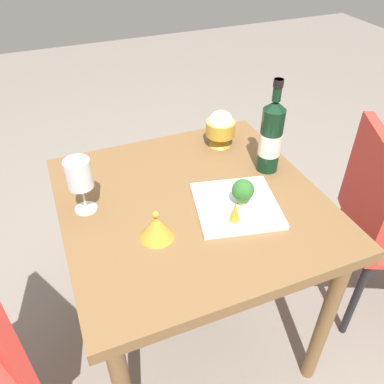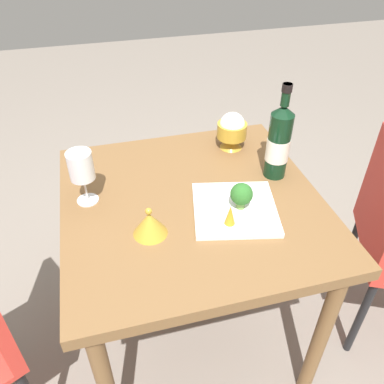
{
  "view_description": "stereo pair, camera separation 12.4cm",
  "coord_description": "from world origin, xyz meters",
  "px_view_note": "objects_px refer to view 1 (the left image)",
  "views": [
    {
      "loc": [
        -0.9,
        0.36,
        1.52
      ],
      "look_at": [
        0.0,
        0.0,
        0.75
      ],
      "focal_mm": 36.93,
      "sensor_mm": 36.0,
      "label": 1
    },
    {
      "loc": [
        -0.94,
        0.25,
        1.52
      ],
      "look_at": [
        0.0,
        0.0,
        0.75
      ],
      "focal_mm": 36.93,
      "sensor_mm": 36.0,
      "label": 2
    }
  ],
  "objects_px": {
    "chair_by_wall": "(382,212)",
    "broccoli_floret": "(243,191)",
    "rice_bowl": "(221,128)",
    "rice_bowl_lid": "(157,227)",
    "wine_glass": "(79,175)",
    "serving_plate": "(236,205)",
    "carrot_garnish_left": "(235,211)",
    "wine_bottle": "(271,136)"
  },
  "relations": [
    {
      "from": "wine_bottle",
      "to": "serving_plate",
      "type": "relative_size",
      "value": 1.1
    },
    {
      "from": "chair_by_wall",
      "to": "wine_bottle",
      "type": "distance_m",
      "value": 0.56
    },
    {
      "from": "rice_bowl",
      "to": "broccoli_floret",
      "type": "distance_m",
      "value": 0.37
    },
    {
      "from": "wine_glass",
      "to": "carrot_garnish_left",
      "type": "height_order",
      "value": "wine_glass"
    },
    {
      "from": "wine_bottle",
      "to": "wine_glass",
      "type": "xyz_separation_m",
      "value": [
        0.02,
        0.63,
        -0.0
      ]
    },
    {
      "from": "wine_bottle",
      "to": "serving_plate",
      "type": "height_order",
      "value": "wine_bottle"
    },
    {
      "from": "rice_bowl",
      "to": "broccoli_floret",
      "type": "bearing_deg",
      "value": 165.16
    },
    {
      "from": "rice_bowl",
      "to": "wine_glass",
      "type": "bearing_deg",
      "value": 109.12
    },
    {
      "from": "serving_plate",
      "to": "carrot_garnish_left",
      "type": "relative_size",
      "value": 4.58
    },
    {
      "from": "rice_bowl",
      "to": "rice_bowl_lid",
      "type": "xyz_separation_m",
      "value": [
        -0.39,
        0.38,
        -0.04
      ]
    },
    {
      "from": "wine_bottle",
      "to": "broccoli_floret",
      "type": "height_order",
      "value": "wine_bottle"
    },
    {
      "from": "rice_bowl_lid",
      "to": "rice_bowl",
      "type": "bearing_deg",
      "value": -44.44
    },
    {
      "from": "wine_bottle",
      "to": "broccoli_floret",
      "type": "xyz_separation_m",
      "value": [
        -0.15,
        0.18,
        -0.06
      ]
    },
    {
      "from": "serving_plate",
      "to": "wine_glass",
      "type": "bearing_deg",
      "value": 69.07
    },
    {
      "from": "rice_bowl_lid",
      "to": "carrot_garnish_left",
      "type": "distance_m",
      "value": 0.23
    },
    {
      "from": "wine_glass",
      "to": "broccoli_floret",
      "type": "height_order",
      "value": "wine_glass"
    },
    {
      "from": "wine_glass",
      "to": "rice_bowl",
      "type": "distance_m",
      "value": 0.58
    },
    {
      "from": "carrot_garnish_left",
      "to": "wine_glass",
      "type": "bearing_deg",
      "value": 59.61
    },
    {
      "from": "rice_bowl",
      "to": "broccoli_floret",
      "type": "xyz_separation_m",
      "value": [
        -0.36,
        0.1,
        -0.01
      ]
    },
    {
      "from": "chair_by_wall",
      "to": "broccoli_floret",
      "type": "height_order",
      "value": "chair_by_wall"
    },
    {
      "from": "wine_glass",
      "to": "carrot_garnish_left",
      "type": "distance_m",
      "value": 0.46
    },
    {
      "from": "rice_bowl",
      "to": "serving_plate",
      "type": "relative_size",
      "value": 0.48
    },
    {
      "from": "chair_by_wall",
      "to": "rice_bowl_lid",
      "type": "distance_m",
      "value": 0.91
    },
    {
      "from": "broccoli_floret",
      "to": "carrot_garnish_left",
      "type": "height_order",
      "value": "broccoli_floret"
    },
    {
      "from": "rice_bowl_lid",
      "to": "broccoli_floret",
      "type": "distance_m",
      "value": 0.28
    },
    {
      "from": "chair_by_wall",
      "to": "rice_bowl_lid",
      "type": "xyz_separation_m",
      "value": [
        0.01,
        0.88,
        0.23
      ]
    },
    {
      "from": "broccoli_floret",
      "to": "rice_bowl",
      "type": "bearing_deg",
      "value": -14.84
    },
    {
      "from": "serving_plate",
      "to": "broccoli_floret",
      "type": "relative_size",
      "value": 3.47
    },
    {
      "from": "wine_bottle",
      "to": "rice_bowl",
      "type": "bearing_deg",
      "value": 22.49
    },
    {
      "from": "wine_bottle",
      "to": "carrot_garnish_left",
      "type": "height_order",
      "value": "wine_bottle"
    },
    {
      "from": "wine_glass",
      "to": "serving_plate",
      "type": "height_order",
      "value": "wine_glass"
    },
    {
      "from": "chair_by_wall",
      "to": "carrot_garnish_left",
      "type": "height_order",
      "value": "chair_by_wall"
    },
    {
      "from": "carrot_garnish_left",
      "to": "serving_plate",
      "type": "bearing_deg",
      "value": -31.61
    },
    {
      "from": "wine_glass",
      "to": "carrot_garnish_left",
      "type": "bearing_deg",
      "value": -120.39
    },
    {
      "from": "wine_bottle",
      "to": "rice_bowl",
      "type": "xyz_separation_m",
      "value": [
        0.21,
        0.09,
        -0.06
      ]
    },
    {
      "from": "wine_bottle",
      "to": "rice_bowl_lid",
      "type": "bearing_deg",
      "value": 111.12
    },
    {
      "from": "broccoli_floret",
      "to": "chair_by_wall",
      "type": "bearing_deg",
      "value": -92.92
    },
    {
      "from": "rice_bowl_lid",
      "to": "broccoli_floret",
      "type": "xyz_separation_m",
      "value": [
        0.02,
        -0.28,
        0.03
      ]
    },
    {
      "from": "chair_by_wall",
      "to": "rice_bowl_lid",
      "type": "bearing_deg",
      "value": -65.4
    },
    {
      "from": "rice_bowl",
      "to": "broccoli_floret",
      "type": "relative_size",
      "value": 1.65
    },
    {
      "from": "broccoli_floret",
      "to": "rice_bowl_lid",
      "type": "bearing_deg",
      "value": 94.91
    },
    {
      "from": "rice_bowl",
      "to": "rice_bowl_lid",
      "type": "height_order",
      "value": "rice_bowl"
    }
  ]
}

